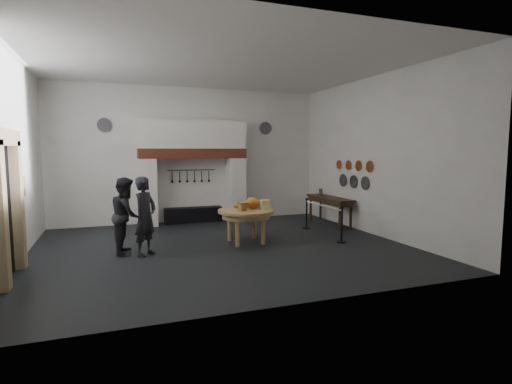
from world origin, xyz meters
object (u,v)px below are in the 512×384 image
object	(u,v)px
side_table	(330,198)
barrier_post_far	(307,214)
visitor_far	(126,215)
barrier_post_near	(342,226)
iron_range	(193,215)
work_table	(246,211)
visitor_near	(145,216)

from	to	relation	value
side_table	barrier_post_far	world-z (taller)	same
visitor_far	barrier_post_near	world-z (taller)	visitor_far
iron_range	visitor_far	size ratio (longest dim) A/B	1.06
work_table	visitor_near	xyz separation A→B (m)	(-2.57, -0.37, 0.07)
work_table	visitor_near	distance (m)	2.60
side_table	barrier_post_far	bearing A→B (deg)	-159.84
visitor_near	side_table	world-z (taller)	visitor_near
work_table	visitor_far	size ratio (longest dim) A/B	0.83
iron_range	barrier_post_far	bearing A→B (deg)	-36.94
visitor_far	barrier_post_near	size ratio (longest dim) A/B	1.98
visitor_far	barrier_post_far	world-z (taller)	visitor_far
visitor_far	iron_range	bearing A→B (deg)	-27.91
iron_range	barrier_post_near	bearing A→B (deg)	-54.53
side_table	barrier_post_far	size ratio (longest dim) A/B	2.44
iron_range	work_table	distance (m)	3.58
iron_range	barrier_post_near	xyz separation A→B (m)	(3.07, -4.31, 0.20)
visitor_near	work_table	bearing A→B (deg)	-41.78
visitor_near	barrier_post_far	xyz separation A→B (m)	(4.93, 1.52, -0.46)
work_table	visitor_far	world-z (taller)	visitor_far
work_table	side_table	xyz separation A→B (m)	(3.38, 1.52, 0.03)
work_table	visitor_near	world-z (taller)	visitor_near
barrier_post_far	work_table	bearing A→B (deg)	-154.06
visitor_near	side_table	xyz separation A→B (m)	(5.96, 1.90, -0.04)
barrier_post_far	visitor_near	bearing A→B (deg)	-162.88
visitor_near	side_table	distance (m)	6.25
visitor_near	side_table	bearing A→B (deg)	-32.36
iron_range	visitor_far	world-z (taller)	visitor_far
iron_range	side_table	bearing A→B (deg)	-25.21
work_table	barrier_post_far	bearing A→B (deg)	25.94
work_table	side_table	world-z (taller)	side_table
iron_range	barrier_post_far	size ratio (longest dim) A/B	2.11
side_table	barrier_post_near	bearing A→B (deg)	-113.41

